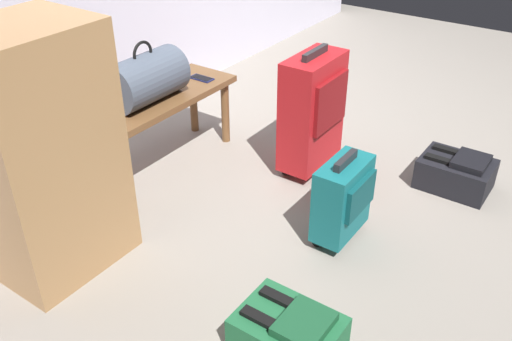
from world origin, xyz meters
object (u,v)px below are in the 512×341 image
object	(u,v)px
backpack_dark	(456,173)
suitcase_small_teal	(343,198)
suitcase_upright_red	(312,111)
duffel_bag_slate	(145,78)
side_cabinet	(42,155)
bench	(159,108)
cell_phone	(202,78)
backpack_green	(289,334)

from	to	relation	value
backpack_dark	suitcase_small_teal	bearing A→B (deg)	158.03
suitcase_upright_red	backpack_dark	world-z (taller)	suitcase_upright_red
suitcase_small_teal	backpack_dark	distance (m)	0.85
duffel_bag_slate	side_cabinet	xyz separation A→B (m)	(-0.82, -0.21, -0.02)
bench	backpack_dark	xyz separation A→B (m)	(0.73, -1.50, -0.27)
suitcase_small_teal	side_cabinet	size ratio (longest dim) A/B	0.42
backpack_dark	cell_phone	bearing A→B (deg)	105.17
duffel_bag_slate	suitcase_upright_red	world-z (taller)	duffel_bag_slate
suitcase_small_teal	backpack_green	world-z (taller)	suitcase_small_teal
cell_phone	backpack_green	distance (m)	1.75
cell_phone	suitcase_small_teal	world-z (taller)	suitcase_small_teal
backpack_dark	backpack_green	bearing A→B (deg)	174.31
bench	side_cabinet	xyz separation A→B (m)	(-0.89, -0.21, 0.18)
suitcase_upright_red	side_cabinet	world-z (taller)	side_cabinet
cell_phone	duffel_bag_slate	bearing A→B (deg)	174.37
backpack_dark	side_cabinet	xyz separation A→B (m)	(-1.63, 1.30, 0.46)
duffel_bag_slate	side_cabinet	world-z (taller)	side_cabinet
suitcase_small_teal	backpack_dark	size ratio (longest dim) A/B	1.21
bench	backpack_dark	distance (m)	1.69
suitcase_upright_red	backpack_dark	distance (m)	0.86
suitcase_small_teal	backpack_dark	bearing A→B (deg)	-21.97
backpack_dark	backpack_green	xyz separation A→B (m)	(-1.50, 0.15, 0.00)
bench	cell_phone	xyz separation A→B (m)	(0.34, -0.04, 0.07)
cell_phone	backpack_dark	size ratio (longest dim) A/B	0.38
bench	backpack_green	size ratio (longest dim) A/B	2.63
duffel_bag_slate	suitcase_small_teal	size ratio (longest dim) A/B	0.96
suitcase_small_teal	suitcase_upright_red	bearing A→B (deg)	42.67
duffel_bag_slate	backpack_dark	size ratio (longest dim) A/B	1.16
bench	suitcase_upright_red	world-z (taller)	suitcase_upright_red
suitcase_upright_red	side_cabinet	distance (m)	1.46
bench	suitcase_upright_red	distance (m)	0.87
cell_phone	side_cabinet	distance (m)	1.25
duffel_bag_slate	suitcase_small_teal	bearing A→B (deg)	-88.29
duffel_bag_slate	backpack_dark	bearing A→B (deg)	-61.75
suitcase_upright_red	duffel_bag_slate	bearing A→B (deg)	125.56
backpack_green	side_cabinet	bearing A→B (deg)	96.23
duffel_bag_slate	suitcase_small_teal	world-z (taller)	duffel_bag_slate
side_cabinet	bench	bearing A→B (deg)	13.05
duffel_bag_slate	cell_phone	xyz separation A→B (m)	(0.41, -0.04, -0.13)
backpack_green	side_cabinet	distance (m)	1.24
duffel_bag_slate	backpack_dark	world-z (taller)	duffel_bag_slate
suitcase_upright_red	backpack_green	xyz separation A→B (m)	(-1.22, -0.62, -0.28)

